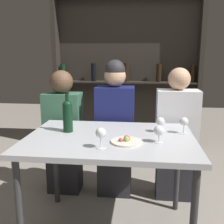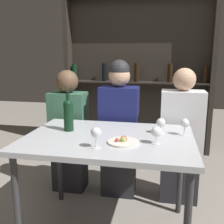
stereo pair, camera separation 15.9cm
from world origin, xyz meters
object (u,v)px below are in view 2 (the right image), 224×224
(wine_bottle, at_px, (68,113))
(wine_glass_0, at_px, (156,132))
(wine_glass_1, at_px, (96,133))
(food_plate_0, at_px, (123,141))
(seated_person_left, at_px, (69,134))
(wine_glass_3, at_px, (161,123))
(wine_glass_2, at_px, (185,124))
(seated_person_right, at_px, (181,140))
(seated_person_center, at_px, (119,131))

(wine_bottle, distance_m, wine_glass_0, 0.68)
(wine_glass_0, bearing_deg, wine_glass_1, -157.63)
(wine_glass_0, relative_size, food_plate_0, 0.56)
(wine_glass_0, height_order, food_plate_0, wine_glass_0)
(seated_person_left, bearing_deg, wine_glass_3, -26.39)
(wine_glass_2, distance_m, food_plate_0, 0.48)
(wine_glass_2, xyz_separation_m, seated_person_left, (-1.04, 0.45, -0.27))
(wine_bottle, height_order, seated_person_left, seated_person_left)
(wine_glass_1, height_order, seated_person_right, seated_person_right)
(food_plate_0, bearing_deg, wine_glass_2, 31.88)
(seated_person_left, height_order, seated_person_right, seated_person_right)
(wine_bottle, relative_size, seated_person_left, 0.25)
(seated_person_right, bearing_deg, wine_glass_2, -91.44)
(wine_bottle, xyz_separation_m, wine_glass_2, (0.85, 0.05, -0.05))
(wine_glass_1, height_order, seated_person_center, seated_person_center)
(wine_glass_1, bearing_deg, wine_glass_3, 44.77)
(wine_glass_2, relative_size, food_plate_0, 0.59)
(wine_bottle, distance_m, seated_person_left, 0.62)
(wine_glass_1, xyz_separation_m, seated_person_right, (0.56, 0.82, -0.28))
(food_plate_0, relative_size, seated_person_right, 0.17)
(wine_bottle, height_order, seated_person_right, seated_person_right)
(wine_glass_1, xyz_separation_m, food_plate_0, (0.15, 0.12, -0.08))
(wine_bottle, bearing_deg, wine_glass_1, -47.18)
(wine_glass_0, relative_size, seated_person_left, 0.10)
(food_plate_0, bearing_deg, wine_glass_1, -141.34)
(wine_glass_3, bearing_deg, food_plate_0, -131.89)
(wine_bottle, distance_m, seated_person_center, 0.64)
(wine_glass_0, relative_size, wine_glass_2, 0.95)
(food_plate_0, relative_size, seated_person_center, 0.16)
(wine_glass_0, height_order, wine_glass_3, wine_glass_0)
(food_plate_0, height_order, seated_person_right, seated_person_right)
(wine_glass_0, relative_size, wine_glass_1, 0.88)
(wine_glass_3, bearing_deg, wine_glass_2, -3.99)
(wine_bottle, distance_m, wine_glass_2, 0.85)
(wine_glass_1, distance_m, seated_person_center, 0.85)
(wine_glass_0, distance_m, seated_person_left, 1.11)
(wine_glass_0, bearing_deg, seated_person_right, 73.07)
(seated_person_center, bearing_deg, seated_person_left, 180.00)
(wine_glass_1, distance_m, wine_glass_2, 0.67)
(wine_bottle, relative_size, seated_person_center, 0.24)
(wine_glass_3, height_order, food_plate_0, wine_glass_3)
(wine_glass_2, height_order, wine_glass_3, wine_glass_2)
(wine_bottle, relative_size, wine_glass_3, 2.64)
(wine_glass_0, bearing_deg, wine_glass_2, 49.17)
(wine_glass_1, distance_m, wine_glass_3, 0.54)
(wine_bottle, height_order, wine_glass_3, wine_bottle)
(wine_glass_0, xyz_separation_m, wine_glass_1, (-0.36, -0.15, 0.02))
(wine_bottle, distance_m, food_plate_0, 0.51)
(wine_glass_1, xyz_separation_m, seated_person_center, (0.00, 0.82, -0.22))
(wine_glass_0, height_order, seated_person_left, seated_person_left)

